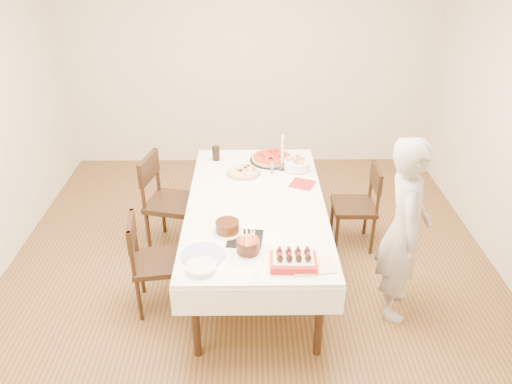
{
  "coord_description": "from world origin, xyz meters",
  "views": [
    {
      "loc": [
        0.0,
        -3.52,
        2.84
      ],
      "look_at": [
        0.04,
        0.08,
        0.85
      ],
      "focal_mm": 35.0,
      "sensor_mm": 36.0,
      "label": 1
    }
  ],
  "objects_px": {
    "pizza_pepperoni": "(272,158)",
    "taper_candle": "(282,152)",
    "layer_cake": "(227,227)",
    "pizza_white": "(243,172)",
    "strawberry_box": "(293,261)",
    "chair_left_dessert": "(159,262)",
    "cola_glass": "(216,153)",
    "birthday_cake": "(248,241)",
    "chair_right_savory": "(354,206)",
    "pasta_bowl": "(297,165)",
    "chair_left_savory": "(172,203)",
    "person": "(404,230)",
    "dining_table": "(256,240)"
  },
  "relations": [
    {
      "from": "chair_left_savory",
      "to": "pasta_bowl",
      "type": "bearing_deg",
      "value": -160.67
    },
    {
      "from": "chair_right_savory",
      "to": "pasta_bowl",
      "type": "relative_size",
      "value": 3.48
    },
    {
      "from": "person",
      "to": "chair_right_savory",
      "type": "bearing_deg",
      "value": 21.05
    },
    {
      "from": "person",
      "to": "pizza_pepperoni",
      "type": "distance_m",
      "value": 1.58
    },
    {
      "from": "chair_left_dessert",
      "to": "cola_glass",
      "type": "relative_size",
      "value": 6.05
    },
    {
      "from": "cola_glass",
      "to": "pizza_pepperoni",
      "type": "bearing_deg",
      "value": -2.13
    },
    {
      "from": "strawberry_box",
      "to": "pizza_white",
      "type": "bearing_deg",
      "value": 104.44
    },
    {
      "from": "chair_right_savory",
      "to": "person",
      "type": "height_order",
      "value": "person"
    },
    {
      "from": "pizza_white",
      "to": "cola_glass",
      "type": "relative_size",
      "value": 2.28
    },
    {
      "from": "pizza_pepperoni",
      "to": "birthday_cake",
      "type": "xyz_separation_m",
      "value": [
        -0.23,
        -1.52,
        0.07
      ]
    },
    {
      "from": "strawberry_box",
      "to": "birthday_cake",
      "type": "bearing_deg",
      "value": 152.44
    },
    {
      "from": "pasta_bowl",
      "to": "taper_candle",
      "type": "distance_m",
      "value": 0.19
    },
    {
      "from": "chair_right_savory",
      "to": "pasta_bowl",
      "type": "bearing_deg",
      "value": 166.85
    },
    {
      "from": "person",
      "to": "birthday_cake",
      "type": "height_order",
      "value": "person"
    },
    {
      "from": "chair_left_savory",
      "to": "taper_candle",
      "type": "relative_size",
      "value": 2.66
    },
    {
      "from": "pizza_pepperoni",
      "to": "strawberry_box",
      "type": "distance_m",
      "value": 1.68
    },
    {
      "from": "layer_cake",
      "to": "birthday_cake",
      "type": "relative_size",
      "value": 1.4
    },
    {
      "from": "pizza_pepperoni",
      "to": "taper_candle",
      "type": "distance_m",
      "value": 0.27
    },
    {
      "from": "chair_left_dessert",
      "to": "cola_glass",
      "type": "bearing_deg",
      "value": -115.8
    },
    {
      "from": "cola_glass",
      "to": "layer_cake",
      "type": "bearing_deg",
      "value": -82.86
    },
    {
      "from": "person",
      "to": "layer_cake",
      "type": "height_order",
      "value": "person"
    },
    {
      "from": "layer_cake",
      "to": "strawberry_box",
      "type": "relative_size",
      "value": 0.72
    },
    {
      "from": "chair_right_savory",
      "to": "pasta_bowl",
      "type": "distance_m",
      "value": 0.68
    },
    {
      "from": "dining_table",
      "to": "pizza_white",
      "type": "xyz_separation_m",
      "value": [
        -0.11,
        0.52,
        0.4
      ]
    },
    {
      "from": "taper_candle",
      "to": "layer_cake",
      "type": "xyz_separation_m",
      "value": [
        -0.47,
        -1.06,
        -0.13
      ]
    },
    {
      "from": "chair_left_dessert",
      "to": "dining_table",
      "type": "bearing_deg",
      "value": -161.63
    },
    {
      "from": "taper_candle",
      "to": "layer_cake",
      "type": "relative_size",
      "value": 1.56
    },
    {
      "from": "dining_table",
      "to": "chair_left_savory",
      "type": "bearing_deg",
      "value": 148.78
    },
    {
      "from": "pizza_pepperoni",
      "to": "chair_left_savory",
      "type": "bearing_deg",
      "value": -160.21
    },
    {
      "from": "chair_left_dessert",
      "to": "strawberry_box",
      "type": "height_order",
      "value": "chair_left_dessert"
    },
    {
      "from": "chair_left_savory",
      "to": "strawberry_box",
      "type": "bearing_deg",
      "value": 140.25
    },
    {
      "from": "chair_right_savory",
      "to": "birthday_cake",
      "type": "xyz_separation_m",
      "value": [
        -1.0,
        -1.18,
        0.42
      ]
    },
    {
      "from": "dining_table",
      "to": "pasta_bowl",
      "type": "bearing_deg",
      "value": 57.65
    },
    {
      "from": "pizza_white",
      "to": "strawberry_box",
      "type": "height_order",
      "value": "strawberry_box"
    },
    {
      "from": "pizza_pepperoni",
      "to": "pizza_white",
      "type": "bearing_deg",
      "value": -132.74
    },
    {
      "from": "pasta_bowl",
      "to": "birthday_cake",
      "type": "height_order",
      "value": "birthday_cake"
    },
    {
      "from": "chair_left_savory",
      "to": "strawberry_box",
      "type": "height_order",
      "value": "chair_left_savory"
    },
    {
      "from": "pasta_bowl",
      "to": "cola_glass",
      "type": "bearing_deg",
      "value": 163.73
    },
    {
      "from": "chair_left_dessert",
      "to": "layer_cake",
      "type": "xyz_separation_m",
      "value": [
        0.56,
        -0.07,
        0.37
      ]
    },
    {
      "from": "chair_left_savory",
      "to": "layer_cake",
      "type": "relative_size",
      "value": 4.14
    },
    {
      "from": "chair_left_savory",
      "to": "layer_cake",
      "type": "distance_m",
      "value": 1.13
    },
    {
      "from": "dining_table",
      "to": "pizza_white",
      "type": "relative_size",
      "value": 6.72
    },
    {
      "from": "dining_table",
      "to": "pizza_white",
      "type": "bearing_deg",
      "value": 102.1
    },
    {
      "from": "chair_right_savory",
      "to": "strawberry_box",
      "type": "relative_size",
      "value": 2.67
    },
    {
      "from": "person",
      "to": "layer_cake",
      "type": "distance_m",
      "value": 1.34
    },
    {
      "from": "pizza_pepperoni",
      "to": "layer_cake",
      "type": "xyz_separation_m",
      "value": [
        -0.38,
        -1.27,
        0.02
      ]
    },
    {
      "from": "pizza_pepperoni",
      "to": "pasta_bowl",
      "type": "distance_m",
      "value": 0.3
    },
    {
      "from": "pizza_white",
      "to": "chair_left_dessert",
      "type": "bearing_deg",
      "value": -126.6
    },
    {
      "from": "chair_left_savory",
      "to": "pasta_bowl",
      "type": "relative_size",
      "value": 3.9
    },
    {
      "from": "chair_left_dessert",
      "to": "pizza_white",
      "type": "relative_size",
      "value": 2.65
    }
  ]
}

